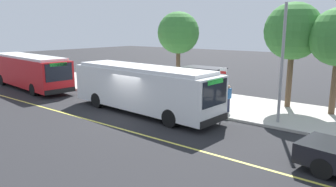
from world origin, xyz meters
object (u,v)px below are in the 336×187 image
(transit_bus_main, at_px, (142,87))
(route_sign_post, at_px, (223,84))
(pedestrian_commuter, at_px, (228,97))
(waiting_bench, at_px, (203,95))
(transit_bus_second, at_px, (29,70))

(transit_bus_main, bearing_deg, route_sign_post, 30.39)
(route_sign_post, distance_m, pedestrian_commuter, 0.98)
(route_sign_post, xyz_separation_m, pedestrian_commuter, (0.16, 0.47, -0.84))
(waiting_bench, height_order, pedestrian_commuter, pedestrian_commuter)
(transit_bus_second, height_order, pedestrian_commuter, transit_bus_second)
(pedestrian_commuter, bearing_deg, route_sign_post, -108.60)
(transit_bus_second, bearing_deg, route_sign_post, 8.30)
(route_sign_post, height_order, pedestrian_commuter, route_sign_post)
(transit_bus_second, bearing_deg, transit_bus_main, 0.46)
(transit_bus_second, relative_size, pedestrian_commuter, 6.91)
(transit_bus_second, bearing_deg, pedestrian_commuter, 9.68)
(transit_bus_main, distance_m, waiting_bench, 4.71)
(transit_bus_main, relative_size, transit_bus_second, 0.94)
(pedestrian_commuter, bearing_deg, transit_bus_second, -170.32)
(waiting_bench, distance_m, pedestrian_commuter, 2.96)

